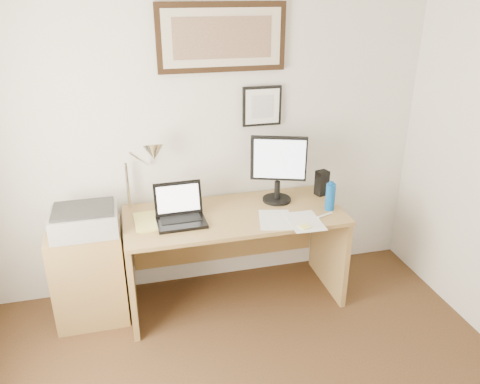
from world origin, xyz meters
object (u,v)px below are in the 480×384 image
object	(u,v)px
water_bottle	(330,197)
lcd_monitor	(278,166)
laptop	(180,214)
printer	(85,220)
book	(135,224)
side_cabinet	(90,274)
desk	(232,236)

from	to	relation	value
water_bottle	lcd_monitor	bearing A→B (deg)	144.26
laptop	lcd_monitor	size ratio (longest dim) A/B	0.67
water_bottle	printer	distance (m)	1.75
water_bottle	laptop	xyz separation A→B (m)	(-1.10, 0.09, -0.04)
water_bottle	book	bearing A→B (deg)	175.89
side_cabinet	book	xyz separation A→B (m)	(0.35, -0.06, 0.40)
laptop	printer	xyz separation A→B (m)	(-0.65, 0.04, 0.01)
lcd_monitor	water_bottle	bearing A→B (deg)	-35.74
desk	printer	size ratio (longest dim) A/B	3.64
book	desk	bearing A→B (deg)	7.31
book	laptop	xyz separation A→B (m)	(0.32, -0.02, 0.05)
water_bottle	laptop	distance (m)	1.11
printer	lcd_monitor	bearing A→B (deg)	4.54
book	side_cabinet	bearing A→B (deg)	170.79
water_bottle	desk	bearing A→B (deg)	164.54
side_cabinet	desk	xyz separation A→B (m)	(1.07, 0.04, 0.15)
side_cabinet	lcd_monitor	distance (m)	1.59
water_bottle	laptop	world-z (taller)	laptop
side_cabinet	lcd_monitor	size ratio (longest dim) A/B	1.40
side_cabinet	lcd_monitor	xyz separation A→B (m)	(1.44, 0.08, 0.68)
side_cabinet	book	world-z (taller)	book
lcd_monitor	book	bearing A→B (deg)	-172.92
water_bottle	book	distance (m)	1.43
side_cabinet	printer	bearing A→B (deg)	-55.05
desk	lcd_monitor	xyz separation A→B (m)	(0.37, 0.04, 0.53)
water_bottle	desk	world-z (taller)	water_bottle
water_bottle	lcd_monitor	size ratio (longest dim) A/B	0.39
printer	laptop	bearing A→B (deg)	-3.52
lcd_monitor	laptop	bearing A→B (deg)	-168.83
desk	printer	bearing A→B (deg)	-176.21
lcd_monitor	printer	world-z (taller)	lcd_monitor
water_bottle	printer	xyz separation A→B (m)	(-1.75, 0.12, -0.03)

